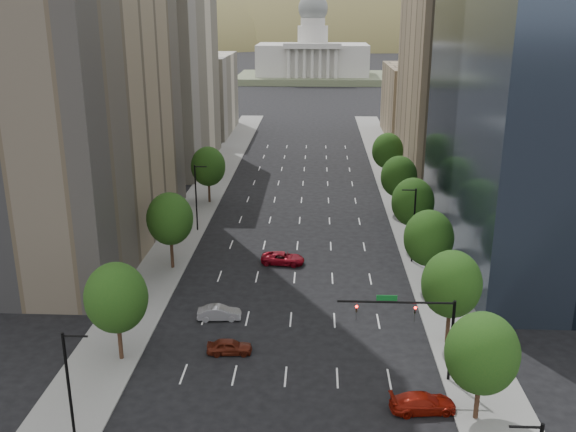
# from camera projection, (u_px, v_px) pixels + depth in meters

# --- Properties ---
(sidewalk_left) EXTENTS (6.00, 200.00, 0.15)m
(sidewalk_left) POSITION_uv_depth(u_px,v_px,m) (175.00, 243.00, 80.98)
(sidewalk_left) COLOR slate
(sidewalk_left) RESTS_ON ground
(sidewalk_right) EXTENTS (6.00, 200.00, 0.15)m
(sidewalk_right) POSITION_uv_depth(u_px,v_px,m) (422.00, 247.00, 79.64)
(sidewalk_right) COLOR slate
(sidewalk_right) RESTS_ON ground
(midrise_cream_left) EXTENTS (14.00, 30.00, 35.00)m
(midrise_cream_left) POSITION_uv_depth(u_px,v_px,m) (168.00, 70.00, 116.85)
(midrise_cream_left) COLOR beige
(midrise_cream_left) RESTS_ON ground
(filler_left) EXTENTS (14.00, 26.00, 18.00)m
(filler_left) POSITION_uv_depth(u_px,v_px,m) (202.00, 94.00, 150.83)
(filler_left) COLOR beige
(filler_left) RESTS_ON ground
(parking_tan_right) EXTENTS (14.00, 30.00, 30.00)m
(parking_tan_right) POSITION_uv_depth(u_px,v_px,m) (447.00, 88.00, 112.60)
(parking_tan_right) COLOR #8C7759
(parking_tan_right) RESTS_ON ground
(filler_right) EXTENTS (14.00, 26.00, 16.00)m
(filler_right) POSITION_uv_depth(u_px,v_px,m) (417.00, 101.00, 146.12)
(filler_right) COLOR #8C7759
(filler_right) RESTS_ON ground
(tree_right_0) EXTENTS (5.20, 5.20, 8.39)m
(tree_right_0) POSITION_uv_depth(u_px,v_px,m) (482.00, 353.00, 44.81)
(tree_right_0) COLOR #382316
(tree_right_0) RESTS_ON ground
(tree_right_1) EXTENTS (5.20, 5.20, 8.75)m
(tree_right_1) POSITION_uv_depth(u_px,v_px,m) (451.00, 284.00, 55.15)
(tree_right_1) COLOR #382316
(tree_right_1) RESTS_ON ground
(tree_right_2) EXTENTS (5.20, 5.20, 8.61)m
(tree_right_2) POSITION_uv_depth(u_px,v_px,m) (429.00, 238.00, 66.59)
(tree_right_2) COLOR #382316
(tree_right_2) RESTS_ON ground
(tree_right_3) EXTENTS (5.20, 5.20, 8.89)m
(tree_right_3) POSITION_uv_depth(u_px,v_px,m) (413.00, 202.00, 77.90)
(tree_right_3) COLOR #382316
(tree_right_3) RESTS_ON ground
(tree_right_4) EXTENTS (5.20, 5.20, 8.46)m
(tree_right_4) POSITION_uv_depth(u_px,v_px,m) (399.00, 177.00, 91.33)
(tree_right_4) COLOR #382316
(tree_right_4) RESTS_ON ground
(tree_right_5) EXTENTS (5.20, 5.20, 8.75)m
(tree_right_5) POSITION_uv_depth(u_px,v_px,m) (388.00, 151.00, 106.44)
(tree_right_5) COLOR #382316
(tree_right_5) RESTS_ON ground
(tree_left_0) EXTENTS (5.20, 5.20, 8.75)m
(tree_left_0) POSITION_uv_depth(u_px,v_px,m) (116.00, 298.00, 52.56)
(tree_left_0) COLOR #382316
(tree_left_0) RESTS_ON ground
(tree_left_1) EXTENTS (5.20, 5.20, 8.97)m
(tree_left_1) POSITION_uv_depth(u_px,v_px,m) (170.00, 219.00, 71.50)
(tree_left_1) COLOR #382316
(tree_left_1) RESTS_ON ground
(tree_left_2) EXTENTS (5.20, 5.20, 8.68)m
(tree_left_2) POSITION_uv_depth(u_px,v_px,m) (208.00, 166.00, 96.28)
(tree_left_2) COLOR #382316
(tree_left_2) RESTS_ON ground
(streetlight_rn) EXTENTS (1.70, 0.20, 9.00)m
(streetlight_rn) POSITION_uv_depth(u_px,v_px,m) (413.00, 223.00, 73.50)
(streetlight_rn) COLOR black
(streetlight_rn) RESTS_ON ground
(streetlight_ls) EXTENTS (1.70, 0.20, 9.00)m
(streetlight_ls) POSITION_uv_depth(u_px,v_px,m) (70.00, 391.00, 41.42)
(streetlight_ls) COLOR black
(streetlight_ls) RESTS_ON ground
(streetlight_ln) EXTENTS (1.70, 0.20, 9.00)m
(streetlight_ln) POSITION_uv_depth(u_px,v_px,m) (197.00, 196.00, 84.17)
(streetlight_ln) COLOR black
(streetlight_ln) RESTS_ON ground
(traffic_signal) EXTENTS (9.12, 0.40, 7.38)m
(traffic_signal) POSITION_uv_depth(u_px,v_px,m) (421.00, 322.00, 49.77)
(traffic_signal) COLOR black
(traffic_signal) RESTS_ON ground
(capitol) EXTENTS (60.00, 40.00, 35.20)m
(capitol) POSITION_uv_depth(u_px,v_px,m) (312.00, 59.00, 257.89)
(capitol) COLOR #596647
(capitol) RESTS_ON ground
(foothills) EXTENTS (720.00, 413.00, 263.00)m
(foothills) POSITION_uv_depth(u_px,v_px,m) (352.00, 81.00, 602.90)
(foothills) COLOR olive
(foothills) RESTS_ON ground
(car_red_near) EXTENTS (5.09, 2.59, 1.42)m
(car_red_near) POSITION_uv_depth(u_px,v_px,m) (423.00, 403.00, 47.19)
(car_red_near) COLOR maroon
(car_red_near) RESTS_ON ground
(car_maroon) EXTENTS (3.98, 1.83, 1.32)m
(car_maroon) POSITION_uv_depth(u_px,v_px,m) (229.00, 347.00, 55.11)
(car_maroon) COLOR #51190D
(car_maroon) RESTS_ON ground
(car_silver) EXTENTS (4.26, 1.77, 1.37)m
(car_silver) POSITION_uv_depth(u_px,v_px,m) (219.00, 313.00, 61.15)
(car_silver) COLOR #9D9DA3
(car_silver) RESTS_ON ground
(car_red_far) EXTENTS (5.22, 2.79, 1.39)m
(car_red_far) POSITION_uv_depth(u_px,v_px,m) (283.00, 258.00, 74.42)
(car_red_far) COLOR maroon
(car_red_far) RESTS_ON ground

